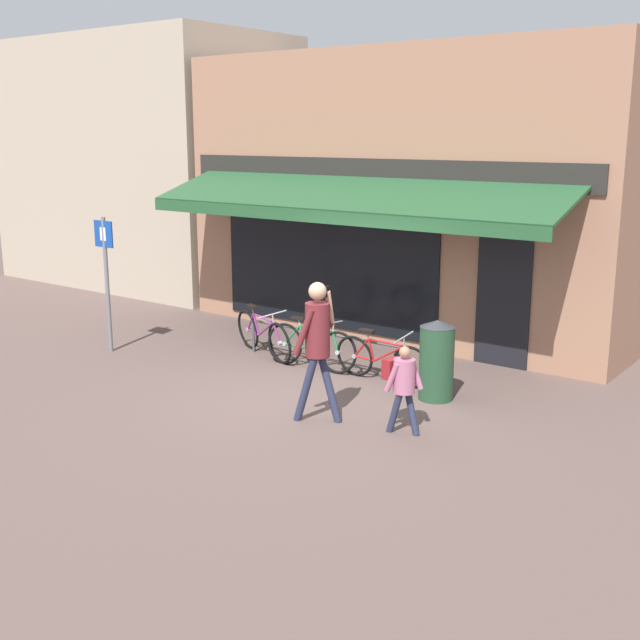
# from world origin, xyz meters

# --- Properties ---
(ground_plane) EXTENTS (160.00, 160.00, 0.00)m
(ground_plane) POSITION_xyz_m (0.00, 0.00, 0.00)
(ground_plane) COLOR brown
(shop_front) EXTENTS (8.44, 4.47, 5.07)m
(shop_front) POSITION_xyz_m (-0.98, 4.53, 2.53)
(shop_front) COLOR #9E7056
(shop_front) RESTS_ON ground_plane
(neighbour_building) EXTENTS (6.99, 4.00, 5.82)m
(neighbour_building) POSITION_xyz_m (-8.89, 5.05, 2.91)
(neighbour_building) COLOR tan
(neighbour_building) RESTS_ON ground_plane
(bike_rack_rail) EXTENTS (2.96, 0.04, 0.57)m
(bike_rack_rail) POSITION_xyz_m (-0.73, 1.29, 0.46)
(bike_rack_rail) COLOR #47494F
(bike_rack_rail) RESTS_ON ground_plane
(bicycle_purple) EXTENTS (1.72, 0.83, 0.85)m
(bicycle_purple) POSITION_xyz_m (-1.86, 1.20, 0.37)
(bicycle_purple) COLOR black
(bicycle_purple) RESTS_ON ground_plane
(bicycle_green) EXTENTS (1.67, 0.52, 0.82)m
(bicycle_green) POSITION_xyz_m (-0.79, 1.11, 0.36)
(bicycle_green) COLOR black
(bicycle_green) RESTS_ON ground_plane
(bicycle_red) EXTENTS (1.65, 0.52, 0.81)m
(bicycle_red) POSITION_xyz_m (0.50, 1.16, 0.35)
(bicycle_red) COLOR black
(bicycle_red) RESTS_ON ground_plane
(pedestrian_adult) EXTENTS (0.58, 0.58, 1.84)m
(pedestrian_adult) POSITION_xyz_m (0.72, -0.73, 1.15)
(pedestrian_adult) COLOR #282D47
(pedestrian_adult) RESTS_ON ground_plane
(pedestrian_child) EXTENTS (0.50, 0.38, 1.13)m
(pedestrian_child) POSITION_xyz_m (1.81, -0.45, 0.69)
(pedestrian_child) COLOR #282D47
(pedestrian_child) RESTS_ON ground_plane
(litter_bin) EXTENTS (0.49, 0.49, 1.14)m
(litter_bin) POSITION_xyz_m (1.52, 0.96, 0.57)
(litter_bin) COLOR #23472D
(litter_bin) RESTS_ON ground_plane
(parking_sign) EXTENTS (0.44, 0.07, 2.29)m
(parking_sign) POSITION_xyz_m (-4.15, -0.13, 1.41)
(parking_sign) COLOR slate
(parking_sign) RESTS_ON ground_plane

